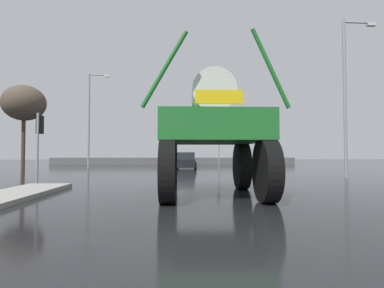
% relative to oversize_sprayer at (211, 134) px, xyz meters
% --- Properties ---
extents(ground_plane, '(120.00, 120.00, 0.00)m').
position_rel_oversize_sprayer_xyz_m(ground_plane, '(-0.85, 11.38, -2.00)').
color(ground_plane, black).
extents(oversize_sprayer, '(4.09, 5.29, 4.78)m').
position_rel_oversize_sprayer_xyz_m(oversize_sprayer, '(0.00, 0.00, 0.00)').
color(oversize_sprayer, black).
rests_on(oversize_sprayer, ground).
extents(sedan_ahead, '(2.16, 4.23, 1.52)m').
position_rel_oversize_sprayer_xyz_m(sedan_ahead, '(0.02, 17.97, -1.28)').
color(sedan_ahead, black).
rests_on(sedan_ahead, ground).
extents(traffic_signal_near_left, '(0.24, 0.54, 3.22)m').
position_rel_oversize_sprayer_xyz_m(traffic_signal_near_left, '(-7.39, 4.51, 0.35)').
color(traffic_signal_near_left, gray).
rests_on(traffic_signal_near_left, ground).
extents(traffic_signal_near_right, '(0.24, 0.54, 3.53)m').
position_rel_oversize_sprayer_xyz_m(traffic_signal_near_right, '(3.60, 4.50, 0.58)').
color(traffic_signal_near_right, gray).
rests_on(traffic_signal_near_right, ground).
extents(traffic_signal_far_left, '(0.24, 0.55, 4.04)m').
position_rel_oversize_sprayer_xyz_m(traffic_signal_far_left, '(3.84, 23.24, 0.95)').
color(traffic_signal_far_left, gray).
rests_on(traffic_signal_far_left, ground).
extents(streetlight_near_right, '(1.99, 0.24, 9.06)m').
position_rel_oversize_sprayer_xyz_m(streetlight_near_right, '(8.66, 6.67, 3.00)').
color(streetlight_near_right, gray).
rests_on(streetlight_near_right, ground).
extents(streetlight_far_left, '(2.05, 0.24, 9.20)m').
position_rel_oversize_sprayer_xyz_m(streetlight_far_left, '(-9.17, 20.02, 3.08)').
color(streetlight_far_left, gray).
rests_on(streetlight_far_left, ground).
extents(bare_tree_left, '(3.02, 3.02, 6.35)m').
position_rel_oversize_sprayer_xyz_m(bare_tree_left, '(-12.02, 12.83, 3.03)').
color(bare_tree_left, '#473828').
rests_on(bare_tree_left, ground).
extents(roadside_barrier, '(32.53, 0.24, 0.90)m').
position_rel_oversize_sprayer_xyz_m(roadside_barrier, '(-0.85, 30.73, -1.55)').
color(roadside_barrier, '#59595B').
rests_on(roadside_barrier, ground).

